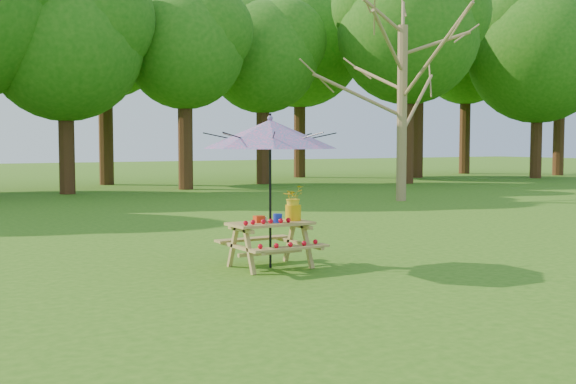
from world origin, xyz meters
TOP-DOWN VIEW (x-y plane):
  - picnic_table at (-3.96, 4.67)m, footprint 1.20×1.32m
  - patio_umbrella at (-3.96, 4.67)m, footprint 2.49×2.49m
  - produce_bins at (-4.01, 4.66)m, footprint 0.36×0.39m
  - tomatoes_row at (-4.11, 4.49)m, footprint 0.77×0.13m
  - flower_bucket at (-3.57, 4.68)m, footprint 0.39×0.37m

SIDE VIEW (x-z plane):
  - picnic_table at x=-3.96m, z-range -0.01..0.66m
  - tomatoes_row at x=-4.11m, z-range 0.67..0.74m
  - produce_bins at x=-4.01m, z-range 0.66..0.79m
  - flower_bucket at x=-3.57m, z-range 0.69..1.21m
  - patio_umbrella at x=-3.96m, z-range 0.82..3.07m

